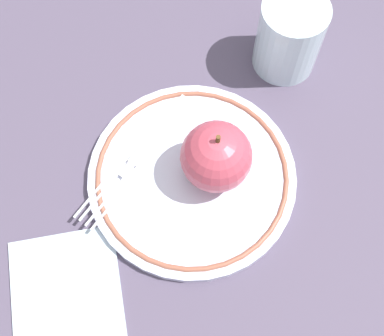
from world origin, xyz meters
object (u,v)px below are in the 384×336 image
object	(u,v)px
apple_red_whole	(216,157)
drinking_glass	(289,36)
plate	(192,177)
napkin_folded	(66,291)
fork	(140,154)

from	to	relation	value
apple_red_whole	drinking_glass	size ratio (longest dim) A/B	0.88
plate	napkin_folded	xyz separation A→B (m)	(-0.17, -0.08, -0.00)
fork	drinking_glass	distance (m)	0.23
plate	drinking_glass	bearing A→B (deg)	35.64
apple_red_whole	fork	xyz separation A→B (m)	(-0.07, 0.05, -0.04)
fork	drinking_glass	world-z (taller)	drinking_glass
plate	fork	world-z (taller)	fork
apple_red_whole	fork	bearing A→B (deg)	147.97
plate	napkin_folded	world-z (taller)	plate
drinking_glass	apple_red_whole	bearing A→B (deg)	-138.64
fork	plate	bearing A→B (deg)	102.70
plate	apple_red_whole	bearing A→B (deg)	-7.47
apple_red_whole	napkin_folded	xyz separation A→B (m)	(-0.19, -0.07, -0.05)
drinking_glass	napkin_folded	distance (m)	0.39
plate	fork	distance (m)	0.07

